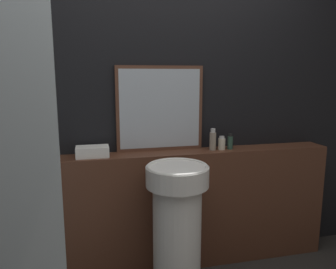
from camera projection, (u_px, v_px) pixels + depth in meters
wall_back at (169, 108)px, 2.56m from camera, size 8.00×0.06×2.50m
vanity_counter at (173, 210)px, 2.57m from camera, size 2.53×0.22×0.93m
pedestal_sink at (177, 226)px, 2.19m from camera, size 0.41×0.41×0.93m
mirror at (160, 109)px, 2.49m from camera, size 0.67×0.03×0.65m
towel_stack at (92, 152)px, 2.34m from camera, size 0.23×0.14×0.07m
shampoo_bottle at (213, 140)px, 2.54m from camera, size 0.05×0.05×0.17m
conditioner_bottle at (222, 143)px, 2.56m from camera, size 0.06×0.06×0.11m
lotion_bottle at (230, 142)px, 2.58m from camera, size 0.04×0.04×0.12m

